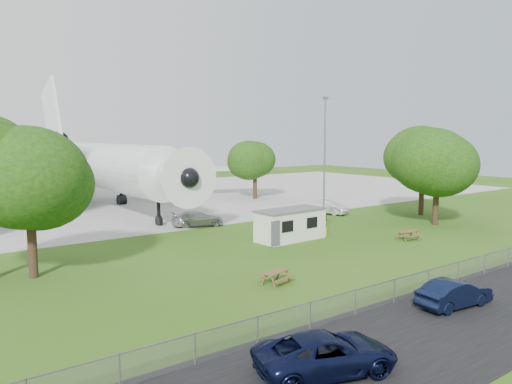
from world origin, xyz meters
TOP-DOWN VIEW (x-y plane):
  - ground at (0.00, 0.00)m, footprint 160.00×160.00m
  - asphalt_strip at (0.00, -13.00)m, footprint 120.00×8.00m
  - concrete_apron at (0.00, 38.00)m, footprint 120.00×46.00m
  - airliner at (-2.00, 35.86)m, footprint 46.36×47.73m
  - site_cabin at (4.00, 5.86)m, footprint 6.81×2.99m
  - picnic_west at (-4.83, -3.13)m, footprint 2.13×1.92m
  - picnic_east at (11.89, -0.14)m, footprint 1.95×1.68m
  - fence at (0.00, -9.50)m, footprint 58.00×0.04m
  - lamp_mast at (8.20, 6.20)m, footprint 0.16×0.16m
  - tree_west_small at (-16.09, 6.87)m, footprint 7.68×7.68m
  - tree_east_front at (20.06, 2.72)m, footprint 7.99×7.99m
  - tree_east_back at (24.13, 7.20)m, footprint 7.50×7.50m
  - tree_far_apron at (17.59, 29.16)m, footprint 6.36×6.36m
  - car_centre_sedan at (-0.07, -11.76)m, footprint 4.49×1.95m
  - car_west_estate at (-10.42, -12.95)m, footprint 5.91×3.98m
  - car_ne_hatch at (12.21, 12.50)m, footprint 3.31×4.03m
  - car_ne_sedan at (16.32, 13.82)m, footprint 2.59×4.80m
  - car_apron_van at (0.86, 15.94)m, footprint 5.37×3.23m

SIDE VIEW (x-z plane):
  - ground at x=0.00m, z-range 0.00..0.00m
  - picnic_west at x=-4.83m, z-range -0.38..0.38m
  - picnic_east at x=11.89m, z-range -0.38..0.38m
  - fence at x=0.00m, z-range -0.65..0.65m
  - asphalt_strip at x=0.00m, z-range 0.00..0.02m
  - concrete_apron at x=0.00m, z-range 0.00..0.03m
  - car_ne_hatch at x=12.21m, z-range 0.00..1.29m
  - car_centre_sedan at x=-0.07m, z-range 0.00..1.43m
  - car_apron_van at x=0.86m, z-range 0.00..1.46m
  - car_ne_sedan at x=16.32m, z-range 0.00..1.50m
  - car_west_estate at x=-10.42m, z-range 0.00..1.51m
  - site_cabin at x=4.00m, z-range 0.00..2.62m
  - tree_far_apron at x=17.59m, z-range 1.04..9.49m
  - airliner at x=-2.00m, z-range -3.57..14.11m
  - tree_west_small at x=-16.09m, z-range 0.96..10.58m
  - lamp_mast at x=8.20m, z-range 0.00..12.00m
  - tree_east_back at x=24.13m, z-range 1.21..11.15m
  - tree_east_front at x=20.06m, z-range 1.09..11.28m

